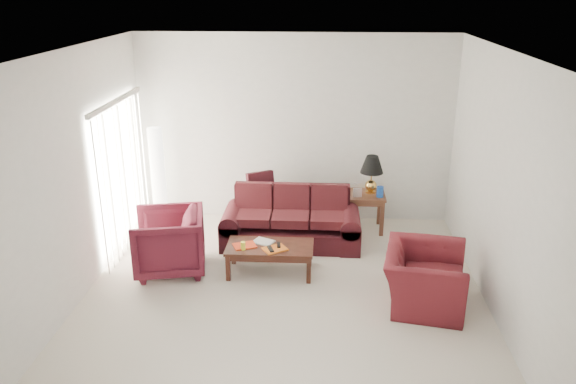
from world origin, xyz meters
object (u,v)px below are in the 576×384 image
object	(u,v)px
end_table	(366,212)
sofa	(291,218)
floor_lamp	(158,177)
armchair_right	(424,278)
armchair_left	(169,242)
coffee_table	(270,259)

from	to	relation	value
end_table	sofa	bearing A→B (deg)	-151.78
sofa	floor_lamp	distance (m)	2.26
sofa	armchair_right	world-z (taller)	sofa
end_table	armchair_right	size ratio (longest dim) A/B	0.56
armchair_left	floor_lamp	bearing A→B (deg)	-171.59
sofa	armchair_left	bearing A→B (deg)	-150.72
armchair_right	armchair_left	bearing A→B (deg)	89.41
end_table	armchair_right	distance (m)	2.25
sofa	armchair_right	size ratio (longest dim) A/B	1.90
end_table	armchair_right	xyz separation A→B (m)	(0.55, -2.18, 0.05)
armchair_right	coffee_table	size ratio (longest dim) A/B	0.93
floor_lamp	armchair_left	xyz separation A→B (m)	(0.55, -1.52, -0.39)
coffee_table	sofa	bearing A→B (deg)	57.31
armchair_left	coffee_table	size ratio (longest dim) A/B	0.80
floor_lamp	armchair_right	bearing A→B (deg)	-29.35
sofa	armchair_right	bearing A→B (deg)	-43.25
end_table	floor_lamp	bearing A→B (deg)	-179.62
sofa	coffee_table	size ratio (longest dim) A/B	1.77
end_table	coffee_table	world-z (taller)	end_table
coffee_table	armchair_left	bearing A→B (deg)	161.75
sofa	coffee_table	world-z (taller)	sofa
armchair_left	armchair_right	bearing A→B (deg)	67.57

